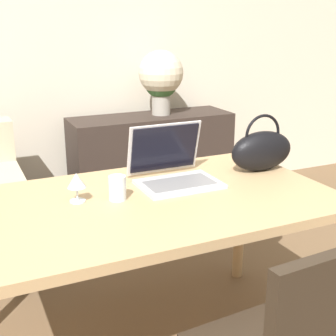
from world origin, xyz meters
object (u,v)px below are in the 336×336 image
handbag (262,150)px  laptop (172,167)px  wine_glass (77,182)px  drinking_glass (117,188)px  flower_vase (161,77)px

handbag → laptop: bearing=175.2°
wine_glass → handbag: (0.91, 0.03, 0.02)m
laptop → drinking_glass: bearing=-158.5°
wine_glass → flower_vase: size_ratio=0.25×
handbag → flower_vase: flower_vase is taller
drinking_glass → handbag: 0.77m
flower_vase → wine_glass: bearing=-124.8°
drinking_glass → wine_glass: wine_glass is taller
laptop → wine_glass: 0.46m
drinking_glass → handbag: size_ratio=0.30×
laptop → drinking_glass: 0.32m
drinking_glass → flower_vase: bearing=60.2°
laptop → handbag: handbag is taller
laptop → wine_glass: laptop is taller
wine_glass → laptop: bearing=9.2°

